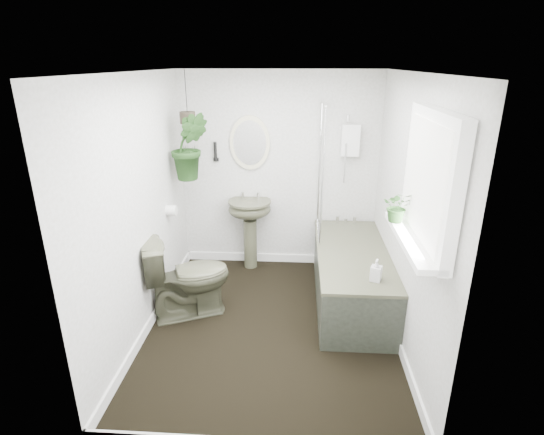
{
  "coord_description": "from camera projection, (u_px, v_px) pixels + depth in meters",
  "views": [
    {
      "loc": [
        0.23,
        -3.43,
        2.38
      ],
      "look_at": [
        0.0,
        0.15,
        1.05
      ],
      "focal_mm": 28.0,
      "sensor_mm": 36.0,
      "label": 1
    }
  ],
  "objects": [
    {
      "name": "floor",
      "position": [
        271.0,
        327.0,
        4.06
      ],
      "size": [
        2.3,
        2.8,
        0.02
      ],
      "primitive_type": "cube",
      "color": "black",
      "rests_on": "ground"
    },
    {
      "name": "ceiling",
      "position": [
        271.0,
        71.0,
        3.25
      ],
      "size": [
        2.3,
        2.8,
        0.02
      ],
      "primitive_type": "cube",
      "color": "white",
      "rests_on": "ground"
    },
    {
      "name": "wall_back",
      "position": [
        279.0,
        172.0,
        4.97
      ],
      "size": [
        2.3,
        0.02,
        2.3
      ],
      "primitive_type": "cube",
      "color": "silver",
      "rests_on": "ground"
    },
    {
      "name": "wall_front",
      "position": [
        254.0,
        299.0,
        2.34
      ],
      "size": [
        2.3,
        0.02,
        2.3
      ],
      "primitive_type": "cube",
      "color": "silver",
      "rests_on": "ground"
    },
    {
      "name": "wall_left",
      "position": [
        139.0,
        210.0,
        3.72
      ],
      "size": [
        0.02,
        2.8,
        2.3
      ],
      "primitive_type": "cube",
      "color": "silver",
      "rests_on": "ground"
    },
    {
      "name": "wall_right",
      "position": [
        407.0,
        216.0,
        3.59
      ],
      "size": [
        0.02,
        2.8,
        2.3
      ],
      "primitive_type": "cube",
      "color": "silver",
      "rests_on": "ground"
    },
    {
      "name": "skirting",
      "position": [
        271.0,
        321.0,
        4.04
      ],
      "size": [
        2.3,
        2.8,
        0.1
      ],
      "primitive_type": "cube",
      "color": "white",
      "rests_on": "floor"
    },
    {
      "name": "bathtub",
      "position": [
        351.0,
        276.0,
        4.37
      ],
      "size": [
        0.72,
        1.72,
        0.58
      ],
      "primitive_type": null,
      "color": "#454633",
      "rests_on": "floor"
    },
    {
      "name": "bath_screen",
      "position": [
        321.0,
        171.0,
        4.51
      ],
      "size": [
        0.04,
        0.72,
        1.4
      ],
      "primitive_type": null,
      "color": "silver",
      "rests_on": "bathtub"
    },
    {
      "name": "shower_box",
      "position": [
        350.0,
        140.0,
        4.72
      ],
      "size": [
        0.2,
        0.1,
        0.35
      ],
      "primitive_type": "cube",
      "color": "white",
      "rests_on": "wall_back"
    },
    {
      "name": "oval_mirror",
      "position": [
        250.0,
        143.0,
        4.84
      ],
      "size": [
        0.46,
        0.03,
        0.62
      ],
      "primitive_type": "ellipsoid",
      "color": "beige",
      "rests_on": "wall_back"
    },
    {
      "name": "wall_sconce",
      "position": [
        215.0,
        151.0,
        4.88
      ],
      "size": [
        0.04,
        0.04,
        0.22
      ],
      "primitive_type": "cylinder",
      "color": "black",
      "rests_on": "wall_back"
    },
    {
      "name": "toilet_roll_holder",
      "position": [
        171.0,
        210.0,
        4.46
      ],
      "size": [
        0.11,
        0.11,
        0.11
      ],
      "primitive_type": "cylinder",
      "rotation": [
        0.0,
        1.57,
        0.0
      ],
      "color": "white",
      "rests_on": "wall_left"
    },
    {
      "name": "window_recess",
      "position": [
        430.0,
        180.0,
        2.76
      ],
      "size": [
        0.08,
        1.0,
        0.9
      ],
      "primitive_type": "cube",
      "color": "white",
      "rests_on": "wall_right"
    },
    {
      "name": "window_sill",
      "position": [
        412.0,
        239.0,
        2.91
      ],
      "size": [
        0.18,
        1.0,
        0.04
      ],
      "primitive_type": "cube",
      "color": "white",
      "rests_on": "wall_right"
    },
    {
      "name": "window_blinds",
      "position": [
        423.0,
        180.0,
        2.76
      ],
      "size": [
        0.01,
        0.86,
        0.76
      ],
      "primitive_type": "cube",
      "color": "white",
      "rests_on": "wall_right"
    },
    {
      "name": "toilet",
      "position": [
        188.0,
        276.0,
        4.12
      ],
      "size": [
        0.92,
        0.74,
        0.82
      ],
      "primitive_type": "imported",
      "rotation": [
        0.0,
        0.0,
        1.98
      ],
      "color": "#454633",
      "rests_on": "floor"
    },
    {
      "name": "pedestal_sink",
      "position": [
        250.0,
        234.0,
        5.09
      ],
      "size": [
        0.59,
        0.54,
        0.85
      ],
      "primitive_type": null,
      "rotation": [
        0.0,
        0.0,
        0.26
      ],
      "color": "#454633",
      "rests_on": "floor"
    },
    {
      "name": "sill_plant",
      "position": [
        398.0,
        206.0,
        3.13
      ],
      "size": [
        0.24,
        0.22,
        0.24
      ],
      "primitive_type": "imported",
      "rotation": [
        0.0,
        0.0,
        -0.18
      ],
      "color": "black",
      "rests_on": "window_sill"
    },
    {
      "name": "hanging_plant",
      "position": [
        190.0,
        147.0,
        4.47
      ],
      "size": [
        0.45,
        0.39,
        0.72
      ],
      "primitive_type": "imported",
      "rotation": [
        0.0,
        0.0,
        0.2
      ],
      "color": "black",
      "rests_on": "ceiling"
    },
    {
      "name": "soap_bottle",
      "position": [
        376.0,
        270.0,
        3.67
      ],
      "size": [
        0.12,
        0.12,
        0.2
      ],
      "primitive_type": "imported",
      "rotation": [
        0.0,
        0.0,
        -0.36
      ],
      "color": "black",
      "rests_on": "bathtub"
    },
    {
      "name": "hanging_pot",
      "position": [
        188.0,
        118.0,
        4.36
      ],
      "size": [
        0.16,
        0.16,
        0.12
      ],
      "primitive_type": "cylinder",
      "color": "#2F271E",
      "rests_on": "ceiling"
    }
  ]
}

